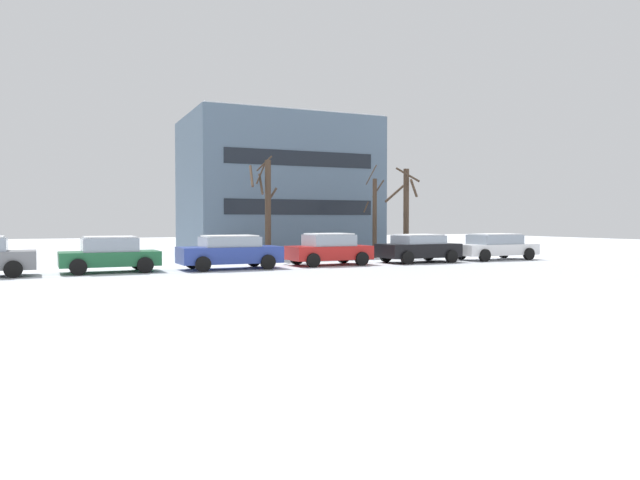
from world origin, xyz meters
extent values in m
plane|color=white|center=(0.00, 0.00, 0.00)|extent=(120.00, 120.00, 0.00)
cube|color=silver|center=(0.00, 3.74, 0.00)|extent=(80.00, 9.48, 0.00)
cylinder|color=black|center=(-0.67, 10.34, 0.32)|extent=(0.65, 0.24, 0.64)
cylinder|color=black|center=(-0.63, 8.60, 0.32)|extent=(0.65, 0.24, 0.64)
cube|color=#1E6038|center=(2.78, 9.69, 0.56)|extent=(3.86, 1.92, 0.58)
cube|color=#8C99A8|center=(2.78, 9.69, 1.12)|extent=(2.14, 1.73, 0.55)
cube|color=white|center=(2.78, 9.69, 1.43)|extent=(1.94, 1.60, 0.06)
cylinder|color=black|center=(4.00, 10.65, 0.32)|extent=(0.65, 0.24, 0.64)
cylinder|color=black|center=(4.05, 8.79, 0.32)|extent=(0.65, 0.24, 0.64)
cylinder|color=black|center=(1.52, 10.59, 0.32)|extent=(0.65, 0.24, 0.64)
cylinder|color=black|center=(1.57, 8.73, 0.32)|extent=(0.65, 0.24, 0.64)
cube|color=#283D93|center=(7.64, 9.31, 0.62)|extent=(4.37, 1.92, 0.70)
cube|color=#8C99A8|center=(7.64, 9.31, 1.19)|extent=(2.42, 1.73, 0.43)
cube|color=white|center=(7.64, 9.31, 1.43)|extent=(2.20, 1.59, 0.06)
cylinder|color=black|center=(9.02, 10.27, 0.32)|extent=(0.65, 0.24, 0.64)
cylinder|color=black|center=(9.07, 8.42, 0.32)|extent=(0.65, 0.24, 0.64)
cylinder|color=black|center=(6.22, 10.20, 0.32)|extent=(0.65, 0.24, 0.64)
cylinder|color=black|center=(6.26, 8.35, 0.32)|extent=(0.65, 0.24, 0.64)
cube|color=red|center=(12.50, 9.65, 0.59)|extent=(3.87, 1.92, 0.64)
cube|color=#8C99A8|center=(12.50, 9.65, 1.17)|extent=(2.15, 1.73, 0.53)
cube|color=white|center=(12.50, 9.65, 1.47)|extent=(1.95, 1.59, 0.06)
cylinder|color=black|center=(13.72, 10.61, 0.32)|extent=(0.65, 0.24, 0.64)
cylinder|color=black|center=(13.77, 8.75, 0.32)|extent=(0.65, 0.24, 0.64)
cylinder|color=black|center=(11.24, 10.55, 0.32)|extent=(0.65, 0.24, 0.64)
cylinder|color=black|center=(11.28, 8.69, 0.32)|extent=(0.65, 0.24, 0.64)
cube|color=black|center=(17.36, 9.51, 0.60)|extent=(4.04, 2.00, 0.67)
cube|color=#8C99A8|center=(17.36, 9.51, 1.14)|extent=(2.24, 1.80, 0.41)
cube|color=white|center=(17.36, 9.51, 1.38)|extent=(2.04, 1.67, 0.06)
cylinder|color=black|center=(18.64, 10.52, 0.32)|extent=(0.65, 0.24, 0.64)
cylinder|color=black|center=(18.69, 8.58, 0.32)|extent=(0.65, 0.24, 0.64)
cylinder|color=black|center=(16.04, 10.45, 0.32)|extent=(0.65, 0.24, 0.64)
cylinder|color=black|center=(16.09, 8.51, 0.32)|extent=(0.65, 0.24, 0.64)
cube|color=white|center=(22.23, 9.60, 0.56)|extent=(4.64, 1.97, 0.57)
cube|color=#8C99A8|center=(22.23, 9.60, 1.09)|extent=(2.57, 1.76, 0.50)
cube|color=white|center=(22.23, 9.60, 1.37)|extent=(2.34, 1.63, 0.06)
cylinder|color=black|center=(23.69, 10.58, 0.32)|extent=(0.65, 0.24, 0.64)
cylinder|color=black|center=(23.74, 8.69, 0.32)|extent=(0.65, 0.24, 0.64)
cylinder|color=black|center=(20.71, 10.50, 0.32)|extent=(0.65, 0.24, 0.64)
cylinder|color=black|center=(20.76, 8.61, 0.32)|extent=(0.65, 0.24, 0.64)
cylinder|color=#423326|center=(18.60, 12.65, 2.48)|extent=(0.31, 0.31, 4.96)
cylinder|color=#423326|center=(18.34, 12.07, 4.58)|extent=(1.25, 0.66, 0.83)
cylinder|color=#423326|center=(18.31, 13.40, 3.61)|extent=(1.61, 0.75, 1.04)
cylinder|color=#423326|center=(18.87, 12.29, 3.87)|extent=(0.88, 0.70, 0.97)
cylinder|color=#423326|center=(17.15, 13.61, 2.22)|extent=(0.24, 0.24, 4.43)
cylinder|color=#423326|center=(16.78, 13.93, 2.86)|extent=(0.74, 0.82, 0.64)
cylinder|color=#423326|center=(17.11, 13.95, 4.68)|extent=(0.75, 0.13, 1.15)
cylinder|color=#423326|center=(17.46, 13.78, 3.89)|extent=(0.45, 0.72, 0.98)
cylinder|color=#423326|center=(10.81, 13.49, 2.60)|extent=(0.31, 0.31, 5.20)
cylinder|color=#423326|center=(10.53, 13.80, 4.50)|extent=(0.73, 0.68, 1.10)
cylinder|color=#423326|center=(10.45, 13.53, 3.97)|extent=(0.20, 0.84, 1.13)
cylinder|color=#423326|center=(10.77, 13.91, 5.06)|extent=(0.91, 0.18, 0.86)
cylinder|color=#423326|center=(10.00, 13.69, 4.38)|extent=(0.53, 1.74, 1.26)
cylinder|color=#423326|center=(11.06, 13.69, 3.36)|extent=(0.55, 0.64, 0.90)
cube|color=slate|center=(14.19, 21.46, 4.34)|extent=(11.75, 8.39, 8.67)
cube|color=white|center=(14.19, 21.46, 8.72)|extent=(11.52, 8.23, 0.10)
cube|color=black|center=(14.19, 17.24, 2.89)|extent=(9.40, 0.04, 0.90)
cube|color=black|center=(14.19, 17.24, 5.78)|extent=(9.40, 0.04, 0.90)
camera|label=1|loc=(0.83, -15.71, 2.09)|focal=33.52mm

